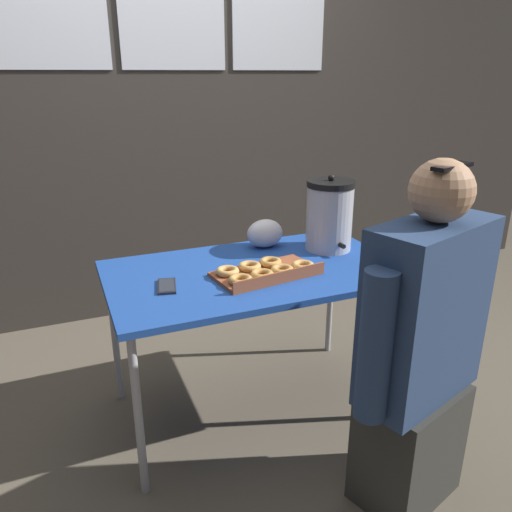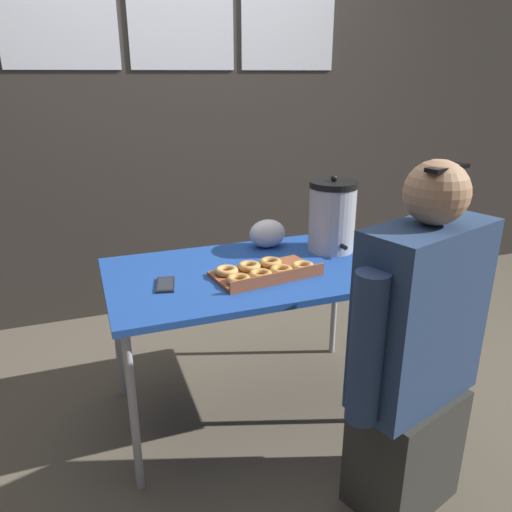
{
  "view_description": "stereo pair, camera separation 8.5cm",
  "coord_description": "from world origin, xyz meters",
  "px_view_note": "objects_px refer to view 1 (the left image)",
  "views": [
    {
      "loc": [
        -0.76,
        -1.87,
        1.52
      ],
      "look_at": [
        0.01,
        0.0,
        0.78
      ],
      "focal_mm": 35.0,
      "sensor_mm": 36.0,
      "label": 1
    },
    {
      "loc": [
        -0.68,
        -1.9,
        1.52
      ],
      "look_at": [
        0.01,
        0.0,
        0.78
      ],
      "focal_mm": 35.0,
      "sensor_mm": 36.0,
      "label": 2
    }
  ],
  "objects_px": {
    "cell_phone": "(167,286)",
    "person_seated": "(420,356)",
    "donut_box": "(265,271)",
    "coffee_urn": "(329,215)"
  },
  "relations": [
    {
      "from": "donut_box",
      "to": "person_seated",
      "type": "relative_size",
      "value": 0.36
    },
    {
      "from": "cell_phone",
      "to": "person_seated",
      "type": "relative_size",
      "value": 0.12
    },
    {
      "from": "donut_box",
      "to": "person_seated",
      "type": "height_order",
      "value": "person_seated"
    },
    {
      "from": "coffee_urn",
      "to": "person_seated",
      "type": "relative_size",
      "value": 0.28
    },
    {
      "from": "donut_box",
      "to": "coffee_urn",
      "type": "relative_size",
      "value": 1.29
    },
    {
      "from": "person_seated",
      "to": "coffee_urn",
      "type": "bearing_deg",
      "value": -115.11
    },
    {
      "from": "coffee_urn",
      "to": "cell_phone",
      "type": "height_order",
      "value": "coffee_urn"
    },
    {
      "from": "coffee_urn",
      "to": "cell_phone",
      "type": "relative_size",
      "value": 2.27
    },
    {
      "from": "donut_box",
      "to": "cell_phone",
      "type": "bearing_deg",
      "value": 166.28
    },
    {
      "from": "coffee_urn",
      "to": "cell_phone",
      "type": "distance_m",
      "value": 0.86
    }
  ]
}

